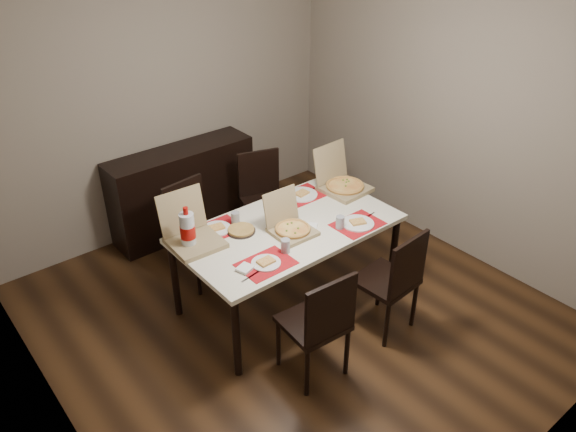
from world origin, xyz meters
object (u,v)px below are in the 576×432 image
object	(u,v)px
chair_far_left	(194,227)
dip_bowl	(281,215)
chair_far_right	(263,195)
pizza_box_center	(290,226)
sideboard	(183,190)
chair_near_right	(393,279)
chair_near_left	(319,322)
dining_table	(288,233)
soda_bottle	(188,231)

from	to	relation	value
chair_far_left	dip_bowl	world-z (taller)	chair_far_left
chair_far_right	chair_far_left	bearing A→B (deg)	-173.86
pizza_box_center	dip_bowl	distance (m)	0.24
sideboard	pizza_box_center	xyz separation A→B (m)	(0.04, -1.67, 0.35)
chair_near_right	chair_far_left	size ratio (longest dim) A/B	1.00
chair_near_left	chair_near_right	world-z (taller)	same
dining_table	chair_near_right	distance (m)	0.92
chair_near_left	dip_bowl	distance (m)	1.10
dining_table	chair_far_left	xyz separation A→B (m)	(-0.41, 0.82, -0.17)
dining_table	chair_near_left	world-z (taller)	chair_near_left
sideboard	dip_bowl	distance (m)	1.49
soda_bottle	sideboard	bearing A→B (deg)	62.71
sideboard	chair_far_right	distance (m)	0.85
chair_far_left	chair_far_right	distance (m)	0.85
chair_far_right	chair_near_right	bearing A→B (deg)	-91.30
dining_table	pizza_box_center	size ratio (longest dim) A/B	4.99
chair_far_right	soda_bottle	distance (m)	1.43
dining_table	chair_far_right	bearing A→B (deg)	64.82
sideboard	pizza_box_center	bearing A→B (deg)	-88.51
chair_near_left	chair_far_left	xyz separation A→B (m)	(-0.02, 1.65, 0.00)
dining_table	dip_bowl	distance (m)	0.18
chair_far_left	dining_table	bearing A→B (deg)	-63.31
sideboard	chair_near_right	world-z (taller)	chair_near_right
dining_table	soda_bottle	xyz separation A→B (m)	(-0.78, 0.25, 0.21)
chair_near_right	soda_bottle	xyz separation A→B (m)	(-1.17, 1.07, 0.39)
chair_far_right	dip_bowl	distance (m)	0.89
chair_near_left	dining_table	bearing A→B (deg)	64.62
soda_bottle	chair_near_right	bearing A→B (deg)	-42.47
chair_far_left	pizza_box_center	world-z (taller)	pizza_box_center
dining_table	chair_near_right	world-z (taller)	chair_near_right
chair_near_right	dining_table	bearing A→B (deg)	115.59
dining_table	pizza_box_center	world-z (taller)	pizza_box_center
sideboard	soda_bottle	size ratio (longest dim) A/B	4.28
sideboard	pizza_box_center	size ratio (longest dim) A/B	4.16
pizza_box_center	dip_bowl	size ratio (longest dim) A/B	2.65
chair_far_left	dip_bowl	bearing A→B (deg)	-55.36
chair_far_right	soda_bottle	size ratio (longest dim) A/B	2.65
chair_far_right	sideboard	bearing A→B (deg)	126.74
sideboard	chair_far_right	xyz separation A→B (m)	(0.51, -0.68, 0.06)
pizza_box_center	dip_bowl	bearing A→B (deg)	68.95
chair_near_right	chair_far_right	xyz separation A→B (m)	(0.04, 1.73, 0.00)
chair_near_left	pizza_box_center	size ratio (longest dim) A/B	2.58
sideboard	chair_far_left	size ratio (longest dim) A/B	1.61
dining_table	dip_bowl	xyz separation A→B (m)	(0.05, 0.15, 0.08)
sideboard	chair_near_left	bearing A→B (deg)	-97.32
chair_near_right	soda_bottle	bearing A→B (deg)	137.53
sideboard	chair_near_left	distance (m)	2.44
chair_far_left	chair_near_right	bearing A→B (deg)	-63.85
sideboard	chair_near_right	size ratio (longest dim) A/B	1.61
chair_near_left	chair_near_right	xyz separation A→B (m)	(0.78, 0.01, 0.00)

